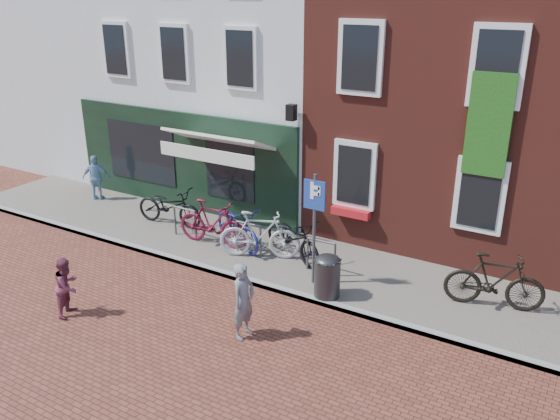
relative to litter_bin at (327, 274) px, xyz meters
The scene contains 16 objects.
ground 1.30m from the litter_bin, 164.72° to the right, with size 80.00×80.00×0.00m, color brown.
sidewalk 1.34m from the litter_bin, 94.66° to the left, with size 24.00×3.00×0.10m, color slate.
building_stucco 9.85m from the litter_bin, 132.31° to the left, with size 8.00×8.00×9.00m, color silver.
building_brick_mid 8.05m from the litter_bin, 82.33° to the left, with size 6.00×8.00×10.00m, color maroon.
filler_left 15.65m from the litter_bin, 153.77° to the left, with size 7.00×8.00×9.00m, color silver.
litter_bin is the anchor object (origin of this frame).
parking_sign 1.33m from the litter_bin, 145.37° to the left, with size 0.50×0.08×2.56m.
woman 2.18m from the litter_bin, 110.83° to the right, with size 0.56×0.37×1.53m, color slate.
boy 5.37m from the litter_bin, 143.74° to the right, with size 0.61×0.48×1.26m, color brown.
cafe_person 9.02m from the litter_bin, 168.49° to the left, with size 0.83×0.34×1.41m, color #7AA6C4.
bicycle_0 5.70m from the litter_bin, 166.14° to the left, with size 0.72×2.05×1.08m, color black.
bicycle_1 3.78m from the litter_bin, 166.48° to the left, with size 0.56×1.99×1.20m, color maroon.
bicycle_2 3.34m from the litter_bin, 159.10° to the left, with size 0.72×2.05×1.08m, color navy.
bicycle_3 2.41m from the litter_bin, 159.05° to the left, with size 0.56×1.99×1.20m, color #B5B6B9.
bicycle_4 1.98m from the litter_bin, 140.86° to the left, with size 0.72×2.05×1.08m, color black.
bicycle_5 3.42m from the litter_bin, 22.75° to the left, with size 0.56×1.99×1.20m, color black.
Camera 1 is at (5.68, -9.49, 6.30)m, focal length 36.54 mm.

